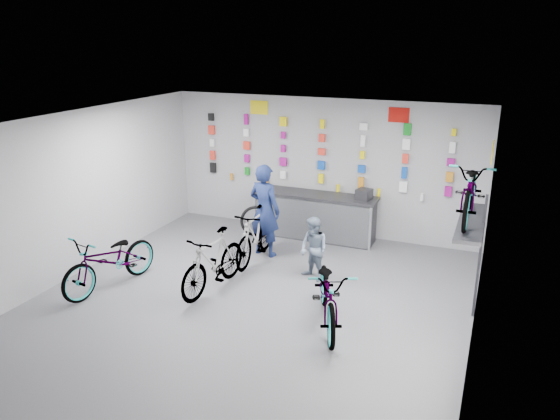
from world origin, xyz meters
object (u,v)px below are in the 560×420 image
at_px(bike_center, 213,261).
at_px(bike_right, 329,293).
at_px(bike_service, 255,235).
at_px(counter, 315,217).
at_px(clerk, 265,210).
at_px(bike_left, 110,260).
at_px(customer, 314,249).

bearing_deg(bike_center, bike_right, -2.57).
height_order(bike_right, bike_service, bike_service).
bearing_deg(counter, clerk, -115.83).
xyz_separation_m(bike_left, bike_center, (1.70, 0.61, 0.01)).
relative_size(counter, bike_service, 1.50).
relative_size(bike_left, clerk, 1.06).
bearing_deg(counter, bike_right, -67.91).
distance_m(bike_center, clerk, 1.87).
bearing_deg(customer, bike_left, -123.68).
distance_m(bike_center, bike_service, 1.46).
height_order(counter, customer, customer).
bearing_deg(bike_right, bike_left, 160.70).
bearing_deg(bike_service, bike_left, -133.14).
bearing_deg(clerk, bike_right, 144.48).
bearing_deg(customer, bike_center, -115.72).
height_order(bike_center, bike_right, bike_center).
distance_m(bike_left, clerk, 3.10).
xyz_separation_m(clerk, customer, (1.30, -0.76, -0.35)).
distance_m(bike_right, customer, 1.63).
bearing_deg(bike_right, clerk, 110.13).
xyz_separation_m(counter, clerk, (-0.62, -1.28, 0.45)).
relative_size(bike_right, clerk, 1.06).
xyz_separation_m(counter, bike_left, (-2.49, -3.71, 0.04)).
height_order(counter, bike_center, bike_center).
xyz_separation_m(bike_left, clerk, (1.87, 2.43, 0.42)).
xyz_separation_m(bike_right, bike_service, (-2.08, 1.84, 0.02)).
relative_size(bike_center, customer, 1.50).
bearing_deg(bike_left, clerk, 63.86).
distance_m(counter, bike_service, 1.78).
bearing_deg(bike_left, customer, 39.23).
xyz_separation_m(bike_center, clerk, (0.17, 1.82, 0.41)).
relative_size(bike_center, bike_service, 0.99).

